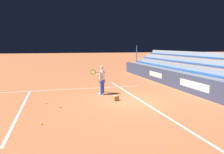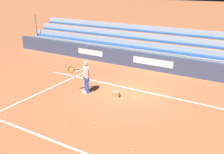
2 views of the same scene
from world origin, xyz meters
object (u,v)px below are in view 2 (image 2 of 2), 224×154
object	(u,v)px
tennis_ball_stray_back	(106,92)
tennis_ball_toward_net	(148,89)
tennis_ball_far_right	(133,149)
ball_box_cardboard	(115,94)
tennis_ball_by_box	(123,99)
tennis_ball_far_left	(67,125)
tennis_ball_near_player	(70,89)
tennis_player	(86,77)
tennis_ball_midcourt	(94,124)
tennis_ball_on_baseline	(136,97)

from	to	relation	value
tennis_ball_stray_back	tennis_ball_toward_net	bearing A→B (deg)	-141.37
tennis_ball_far_right	tennis_ball_toward_net	size ratio (longest dim) A/B	1.00
ball_box_cardboard	tennis_ball_by_box	world-z (taller)	ball_box_cardboard
tennis_ball_toward_net	tennis_ball_far_left	bearing A→B (deg)	76.19
tennis_ball_stray_back	tennis_ball_far_right	size ratio (longest dim) A/B	1.00
tennis_ball_toward_net	tennis_ball_by_box	world-z (taller)	same
tennis_ball_near_player	tennis_ball_by_box	world-z (taller)	same
tennis_ball_stray_back	tennis_player	bearing A→B (deg)	34.50
ball_box_cardboard	tennis_ball_toward_net	distance (m)	2.00
ball_box_cardboard	tennis_ball_near_player	bearing A→B (deg)	10.04
tennis_ball_stray_back	tennis_ball_far_left	xyz separation A→B (m)	(-0.51, 3.82, 0.00)
ball_box_cardboard	tennis_ball_midcourt	xyz separation A→B (m)	(-0.69, 2.91, -0.10)
tennis_ball_stray_back	tennis_ball_on_baseline	size ratio (longest dim) A/B	1.00
tennis_ball_far_right	tennis_ball_near_player	bearing A→B (deg)	-30.25
tennis_ball_far_right	tennis_ball_stray_back	bearing A→B (deg)	-47.64
tennis_ball_midcourt	tennis_ball_far_left	bearing A→B (deg)	36.97
tennis_ball_far_right	tennis_ball_near_player	distance (m)	6.33
tennis_ball_toward_net	tennis_ball_by_box	xyz separation A→B (m)	(0.60, 1.80, 0.00)
tennis_ball_toward_net	tennis_ball_near_player	bearing A→B (deg)	29.90
tennis_ball_near_player	tennis_ball_on_baseline	distance (m)	3.71
tennis_player	tennis_ball_far_right	xyz separation A→B (m)	(-4.42, 3.28, -0.86)
ball_box_cardboard	tennis_ball_on_baseline	size ratio (longest dim) A/B	6.06
tennis_ball_stray_back	tennis_ball_midcourt	distance (m)	3.44
tennis_ball_stray_back	tennis_ball_far_right	xyz separation A→B (m)	(-3.55, 3.89, 0.00)
tennis_ball_stray_back	tennis_ball_near_player	distance (m)	2.04
tennis_ball_on_baseline	tennis_ball_toward_net	bearing A→B (deg)	-94.47
tennis_ball_midcourt	tennis_ball_by_box	distance (m)	2.79
tennis_player	tennis_ball_far_left	world-z (taller)	tennis_player
tennis_ball_far_right	tennis_ball_toward_net	bearing A→B (deg)	-71.82
tennis_player	tennis_ball_midcourt	size ratio (longest dim) A/B	25.98
tennis_ball_near_player	tennis_ball_stray_back	bearing A→B (deg)	-159.94
tennis_ball_far_right	tennis_ball_near_player	world-z (taller)	same
ball_box_cardboard	tennis_ball_near_player	size ratio (longest dim) A/B	6.06
tennis_ball_far_left	tennis_ball_by_box	distance (m)	3.52
tennis_ball_far_left	tennis_ball_on_baseline	bearing A→B (deg)	-106.80
tennis_ball_stray_back	tennis_ball_on_baseline	world-z (taller)	same
tennis_ball_far_left	tennis_ball_by_box	world-z (taller)	same
tennis_player	tennis_ball_near_player	xyz separation A→B (m)	(1.04, 0.10, -0.86)
ball_box_cardboard	tennis_ball_stray_back	bearing A→B (deg)	-18.43
tennis_ball_far_left	ball_box_cardboard	bearing A→B (deg)	-93.23
tennis_ball_far_left	tennis_ball_stray_back	bearing A→B (deg)	-82.45
tennis_player	ball_box_cardboard	world-z (taller)	tennis_player
tennis_ball_stray_back	tennis_ball_far_left	bearing A→B (deg)	97.55
tennis_ball_midcourt	tennis_ball_toward_net	size ratio (longest dim) A/B	1.00
tennis_player	tennis_ball_far_left	distance (m)	3.60
tennis_ball_far_left	tennis_ball_near_player	xyz separation A→B (m)	(2.42, -3.12, 0.00)
tennis_ball_near_player	tennis_ball_by_box	bearing A→B (deg)	-173.81
tennis_ball_far_left	tennis_ball_toward_net	world-z (taller)	same
tennis_player	tennis_ball_toward_net	world-z (taller)	tennis_player
tennis_player	tennis_ball_by_box	xyz separation A→B (m)	(-2.08, -0.24, -0.86)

